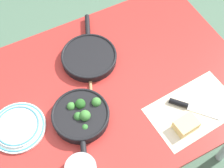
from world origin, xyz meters
name	(u,v)px	position (x,y,z in m)	size (l,w,h in m)	color
ground_plane	(112,144)	(0.00, 0.00, 0.00)	(14.00, 14.00, 0.00)	#51755B
dining_table_red	(112,95)	(0.00, 0.00, 0.66)	(1.27, 0.92, 0.73)	#B72D28
skillet_broccoli	(81,116)	(-0.19, -0.09, 0.76)	(0.25, 0.38, 0.08)	black
skillet_eggs	(89,57)	(-0.03, 0.19, 0.76)	(0.27, 0.39, 0.04)	black
wooden_spoon	(90,83)	(-0.08, 0.06, 0.74)	(0.17, 0.34, 0.02)	#A87A4C
parchment_sheet	(193,109)	(0.26, -0.27, 0.73)	(0.41, 0.27, 0.00)	beige
grater_knife	(187,106)	(0.24, -0.25, 0.74)	(0.17, 0.19, 0.02)	silver
cheese_block	(186,125)	(0.18, -0.33, 0.76)	(0.10, 0.08, 0.05)	#EFD67A
dinner_plate_stack	(18,126)	(-0.45, 0.00, 0.75)	(0.24, 0.24, 0.03)	white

